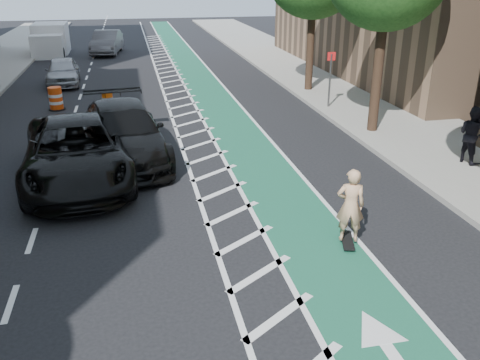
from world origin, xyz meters
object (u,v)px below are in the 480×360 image
object	(u,v)px
suv_near	(77,151)
skateboarder	(350,205)
suv_far	(123,133)
barrel_a	(59,137)

from	to	relation	value
suv_near	skateboarder	bearing A→B (deg)	-45.50
skateboarder	suv_far	xyz separation A→B (m)	(-4.81, 6.73, -0.09)
skateboarder	suv_far	world-z (taller)	skateboarder
suv_far	barrel_a	bearing A→B (deg)	138.99
skateboarder	barrel_a	size ratio (longest dim) A/B	1.96
skateboarder	suv_near	distance (m)	8.00
suv_near	barrel_a	size ratio (longest dim) A/B	7.31
suv_far	barrel_a	size ratio (longest dim) A/B	6.98
skateboarder	barrel_a	bearing A→B (deg)	-32.66
suv_near	barrel_a	bearing A→B (deg)	100.98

